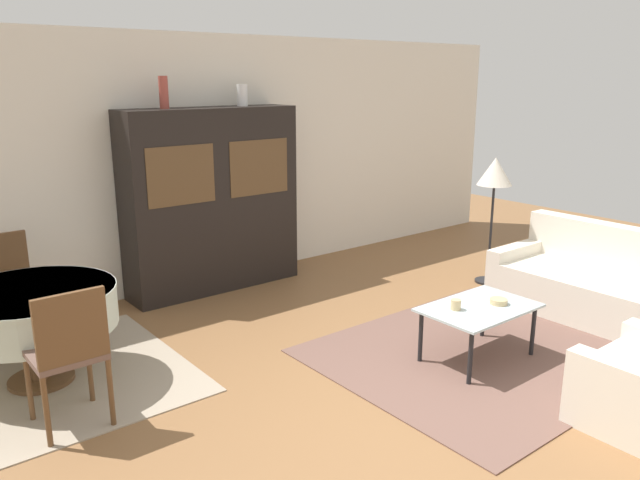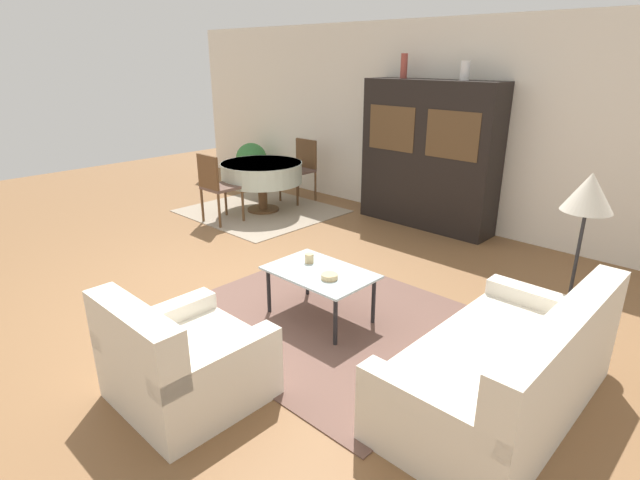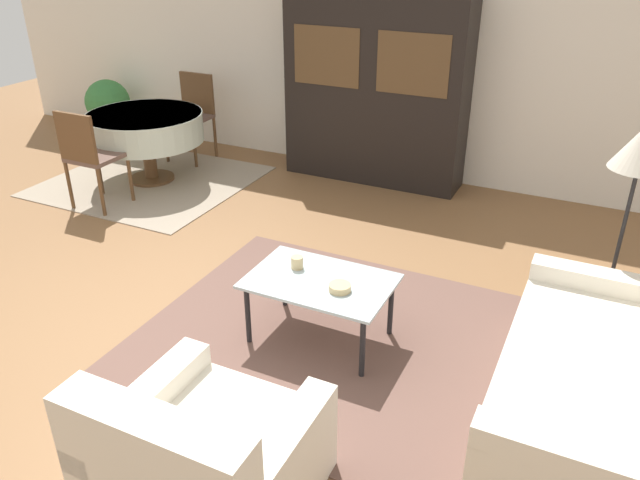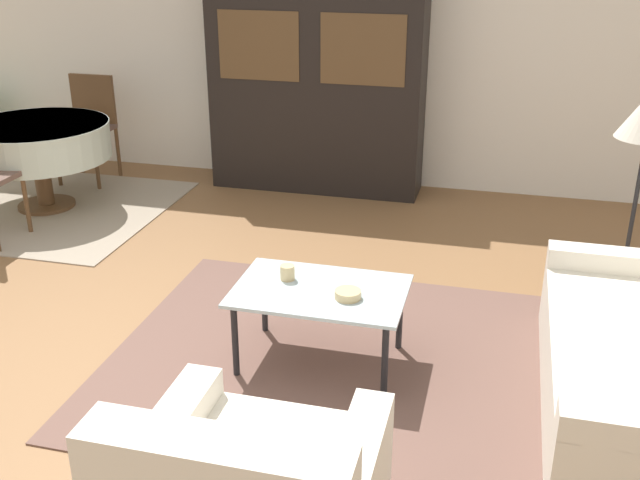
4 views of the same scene
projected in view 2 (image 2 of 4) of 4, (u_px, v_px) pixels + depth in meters
ground_plane at (214, 296)px, 4.92m from camera, size 14.00×14.00×0.00m
wall_back at (425, 123)px, 6.92m from camera, size 10.00×0.06×2.70m
area_rug at (330, 319)px, 4.48m from camera, size 2.53×2.18×0.01m
dining_rug at (261, 211)px, 7.60m from camera, size 2.05×1.92×0.01m
couch at (507, 372)px, 3.25m from camera, size 0.94×1.80×0.84m
armchair at (182, 362)px, 3.35m from camera, size 0.91×0.90×0.81m
coffee_table at (320, 276)px, 4.38m from camera, size 0.94×0.62×0.45m
display_cabinet at (428, 155)px, 6.68m from camera, size 1.90×0.48×1.95m
dining_table at (262, 173)px, 7.43m from camera, size 1.21×1.21×0.73m
dining_chair_near at (216, 184)px, 6.88m from camera, size 0.44×0.44×0.97m
dining_chair_far at (301, 166)px, 8.00m from camera, size 0.44×0.44×0.97m
floor_lamp at (588, 200)px, 3.79m from camera, size 0.38×0.38×1.41m
cup at (309, 258)px, 4.53m from camera, size 0.08×0.08×0.09m
bowl at (329, 276)px, 4.20m from camera, size 0.14×0.14×0.04m
vase_tall at (404, 66)px, 6.60m from camera, size 0.09×0.09×0.31m
vase_short at (465, 71)px, 6.04m from camera, size 0.11×0.11×0.23m
potted_plant at (251, 161)px, 9.04m from camera, size 0.56×0.56×0.76m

